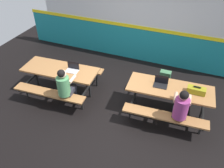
# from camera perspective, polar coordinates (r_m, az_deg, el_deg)

# --- Properties ---
(ground_plane) EXTENTS (10.00, 10.00, 0.02)m
(ground_plane) POSITION_cam_1_polar(r_m,az_deg,el_deg) (5.99, -0.40, -4.86)
(ground_plane) COLOR black
(accent_backdrop) EXTENTS (8.00, 0.14, 2.60)m
(accent_backdrop) POSITION_cam_1_polar(r_m,az_deg,el_deg) (7.30, 7.06, 14.76)
(accent_backdrop) COLOR teal
(accent_backdrop) RESTS_ON ground
(picnic_table_left) EXTENTS (2.01, 1.67, 0.74)m
(picnic_table_left) POSITION_cam_1_polar(r_m,az_deg,el_deg) (6.17, -12.70, 2.43)
(picnic_table_left) COLOR #9E6B3D
(picnic_table_left) RESTS_ON ground
(picnic_table_right) EXTENTS (2.01, 1.67, 0.74)m
(picnic_table_right) POSITION_cam_1_polar(r_m,az_deg,el_deg) (5.56, 14.13, -2.27)
(picnic_table_right) COLOR #9E6B3D
(picnic_table_right) RESTS_ON ground
(student_nearer) EXTENTS (0.38, 0.53, 1.21)m
(student_nearer) POSITION_cam_1_polar(r_m,az_deg,el_deg) (5.52, -11.60, -0.41)
(student_nearer) COLOR #2D2D38
(student_nearer) RESTS_ON ground
(student_further) EXTENTS (0.38, 0.53, 1.21)m
(student_further) POSITION_cam_1_polar(r_m,az_deg,el_deg) (5.05, 16.84, -5.59)
(student_further) COLOR #2D2D38
(student_further) RESTS_ON ground
(laptop_silver) EXTENTS (0.33, 0.24, 0.22)m
(laptop_silver) POSITION_cam_1_polar(r_m,az_deg,el_deg) (5.93, -9.87, 3.72)
(laptop_silver) COLOR silver
(laptop_silver) RESTS_ON picnic_table_left
(laptop_dark) EXTENTS (0.33, 0.24, 0.22)m
(laptop_dark) POSITION_cam_1_polar(r_m,az_deg,el_deg) (5.46, 12.09, 0.14)
(laptop_dark) COLOR black
(laptop_dark) RESTS_ON picnic_table_right
(toolbox_grey) EXTENTS (0.40, 0.18, 0.18)m
(toolbox_grey) POSITION_cam_1_polar(r_m,az_deg,el_deg) (5.44, 20.33, -1.48)
(toolbox_grey) COLOR olive
(toolbox_grey) RESTS_ON picnic_table_right
(backpack_dark) EXTENTS (0.30, 0.22, 0.44)m
(backpack_dark) POSITION_cam_1_polar(r_m,az_deg,el_deg) (6.67, 13.07, 1.47)
(backpack_dark) COLOR #3F724C
(backpack_dark) RESTS_ON ground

